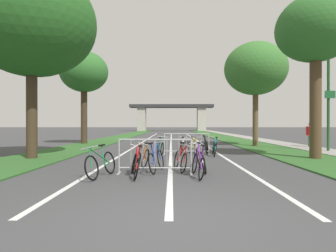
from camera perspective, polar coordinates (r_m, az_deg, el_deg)
ground_plane at (r=4.48m, az=0.18°, el=-18.96°), size 300.00×300.00×0.00m
grass_verge_left at (r=34.06m, az=-9.26°, el=-2.15°), size 2.98×71.57×0.05m
grass_verge_right at (r=34.05m, az=10.62°, el=-2.15°), size 2.98×71.57×0.05m
sidewalk_path_right at (r=34.55m, az=14.66°, el=-2.10°), size 1.95×71.57×0.08m
lane_stripe_center at (r=24.98m, az=0.66°, el=-3.09°), size 0.14×41.41×0.01m
lane_stripe_right_lane at (r=25.09m, az=6.18°, el=-3.07°), size 0.14×41.41×0.01m
lane_stripe_left_lane at (r=25.10m, az=-4.86°, el=-3.07°), size 0.14×41.41×0.01m
overpass_bridge at (r=63.44m, az=0.72°, el=2.66°), size 18.92×3.23×6.03m
tree_left_maple_mid at (r=13.93m, az=-26.18°, el=18.46°), size 5.43×5.43×8.16m
tree_left_pine_far at (r=22.39m, az=-16.84°, el=10.41°), size 3.62×3.62×7.03m
tree_right_oak_mid at (r=13.89m, az=28.03°, el=16.82°), size 3.29×3.29×6.94m
tree_right_oak_near at (r=20.07m, az=17.50°, el=11.07°), size 4.19×4.19×7.04m
lamppost_with_sign at (r=17.29m, az=30.04°, el=6.81°), size 0.56×0.32×5.88m
crowd_barrier_nearest at (r=8.38m, az=-2.70°, el=-6.28°), size 2.23×0.48×1.05m
crowd_barrier_second at (r=13.63m, az=3.81°, el=-3.74°), size 2.25×0.56×1.05m
bicycle_green_0 at (r=8.12m, az=-13.58°, el=-7.53°), size 0.76×1.71×0.93m
bicycle_red_1 at (r=7.97m, az=-6.67°, el=-7.81°), size 0.50×1.68×0.92m
bicycle_black_2 at (r=14.30m, az=7.89°, el=-4.19°), size 0.50×1.64×0.96m
bicycle_blue_3 at (r=8.77m, az=-2.43°, el=-6.94°), size 0.51×1.67×0.94m
bicycle_silver_4 at (r=8.85m, az=6.70°, el=-6.81°), size 0.46×1.70×0.95m
bicycle_purple_5 at (r=7.97m, az=6.25°, el=-7.75°), size 0.43×1.68×0.94m
bicycle_teal_6 at (r=13.38m, az=9.51°, el=-4.47°), size 0.48×1.70×0.91m
bicycle_white_7 at (r=13.08m, az=2.74°, el=-4.58°), size 0.64×1.71×0.92m
bicycle_yellow_8 at (r=14.18m, az=5.14°, el=-4.24°), size 0.56×1.57×0.90m
bicycle_orange_9 at (r=8.92m, az=-5.47°, el=-6.83°), size 0.53×1.63×0.98m
bicycle_green_10 at (r=14.10m, az=-1.61°, el=-4.29°), size 0.67×1.67×0.92m
bicycle_red_11 at (r=8.93m, az=2.55°, el=-6.88°), size 0.68×1.59×0.92m
pedestrian_pushing_bike at (r=19.75m, az=27.15°, el=-1.19°), size 0.57×0.35×1.61m
pedestrian_in_red_jacket at (r=19.69m, az=27.54°, el=-1.29°), size 0.57×0.27×1.55m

